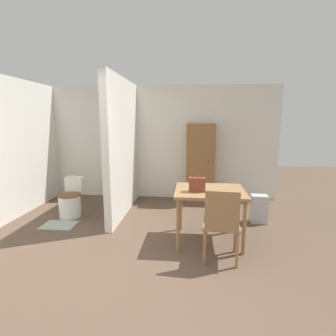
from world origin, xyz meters
TOP-DOWN VIEW (x-y plane):
  - ground_plane at (0.00, 0.00)m, footprint 16.00×16.00m
  - wall_back at (0.00, 3.50)m, footprint 5.51×0.12m
  - wall_left at (-2.32, 1.72)m, footprint 0.12×4.44m
  - partition_wall at (-0.40, 2.42)m, footprint 0.12×2.05m
  - dining_table at (1.15, 1.27)m, footprint 0.98×0.83m
  - wooden_chair at (1.26, 0.71)m, footprint 0.49×0.49m
  - toilet at (-1.33, 2.09)m, footprint 0.41×0.56m
  - handbag at (0.97, 1.15)m, footprint 0.22×0.10m
  - wooden_cabinet at (1.07, 3.23)m, footprint 0.60×0.41m
  - bath_mat at (-1.33, 1.61)m, footprint 0.55×0.40m
  - space_heater at (2.05, 2.07)m, footprint 0.28×0.20m

SIDE VIEW (x-z plane):
  - ground_plane at x=0.00m, z-range 0.00..0.00m
  - bath_mat at x=-1.33m, z-range 0.00..0.01m
  - space_heater at x=2.05m, z-range 0.00..0.49m
  - toilet at x=-1.33m, z-range -0.06..0.63m
  - wooden_chair at x=1.26m, z-range 0.05..0.99m
  - dining_table at x=1.15m, z-range 0.30..1.07m
  - wooden_cabinet at x=1.07m, z-range 0.00..1.68m
  - handbag at x=0.97m, z-range 0.75..1.01m
  - wall_back at x=0.00m, z-range 0.00..2.50m
  - wall_left at x=-2.32m, z-range 0.00..2.50m
  - partition_wall at x=-0.40m, z-range 0.00..2.50m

